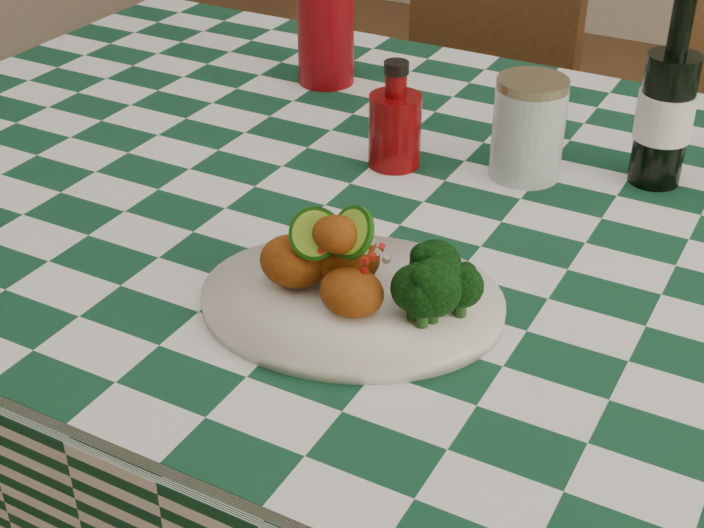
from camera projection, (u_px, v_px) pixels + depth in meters
The scene contains 9 objects.
dining_table at pixel (413, 441), 1.41m from camera, with size 1.66×1.06×0.79m, color #113E26, non-canonical shape.
plate at pixel (352, 302), 1.00m from camera, with size 0.31×0.24×0.02m, color silver, non-canonical shape.
fried_chicken_pile at pixel (341, 255), 0.98m from camera, with size 0.14×0.10×0.09m, color #92400E, non-canonical shape.
broccoli_side at pixel (440, 287), 0.96m from camera, with size 0.08×0.08×0.06m, color black, non-canonical shape.
red_tumbler at pixel (326, 35), 1.50m from camera, with size 0.09×0.09×0.15m, color maroon.
ketchup_bottle at pixel (395, 115), 1.26m from camera, with size 0.07×0.07×0.14m, color #690507, non-canonical shape.
mason_jar at pixel (528, 128), 1.23m from camera, with size 0.09×0.09×0.13m, color #B2BCBA, non-canonical shape.
beer_bottle at pixel (669, 93), 1.19m from camera, with size 0.07×0.07×0.24m, color black, non-canonical shape.
wooden_chair_left at pixel (443, 196), 2.02m from camera, with size 0.37×0.39×0.81m, color #472814, non-canonical shape.
Camera 1 is at (0.43, -0.97, 1.36)m, focal length 50.00 mm.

